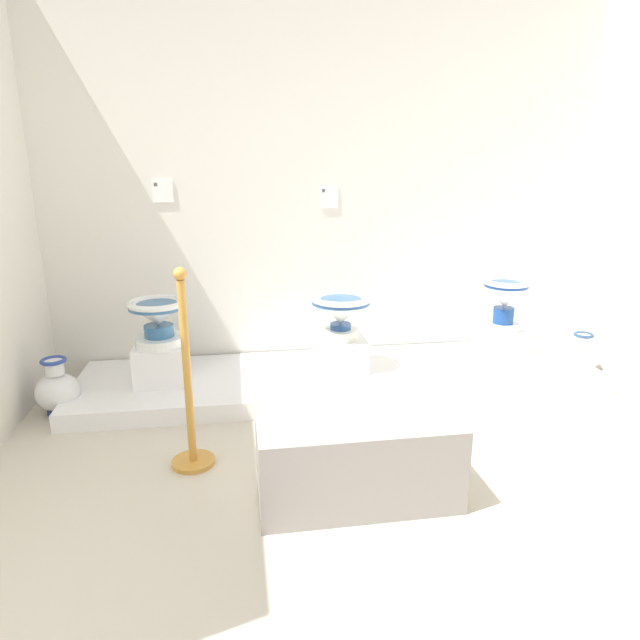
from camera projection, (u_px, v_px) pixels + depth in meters
name	position (u px, v px, depth m)	size (l,w,h in m)	color
ground_plane	(406.00, 516.00, 2.39)	(6.05, 5.55, 0.02)	beige
wall_back	(329.00, 178.00, 3.91)	(4.25, 0.06, 2.82)	silver
display_platform	(341.00, 378.00, 3.79)	(3.58, 0.92, 0.12)	white
plinth_block_broad_patterned	(162.00, 364.00, 3.53)	(0.34, 0.29, 0.25)	white
antique_toilet_broad_patterned	(158.00, 317.00, 3.44)	(0.37, 0.37, 0.30)	white
plinth_block_squat_floral	(340.00, 354.00, 3.75)	(0.34, 0.30, 0.23)	white
antique_toilet_squat_floral	(341.00, 310.00, 3.67)	(0.41, 0.41, 0.30)	white
plinth_block_pale_glazed	(501.00, 344.00, 3.98)	(0.31, 0.33, 0.22)	white
antique_toilet_pale_glazed	(505.00, 297.00, 3.88)	(0.33, 0.33, 0.38)	white
info_placard_first	(163.00, 191.00, 3.72)	(0.14, 0.01, 0.15)	white
info_placard_second	(329.00, 197.00, 3.91)	(0.13, 0.01, 0.16)	white
decorative_vase_corner	(57.00, 390.00, 3.33)	(0.27, 0.27, 0.36)	#274095
decorative_vase_spare	(581.00, 356.00, 4.02)	(0.27, 0.27, 0.30)	navy
stanchion_post_near_left	(189.00, 402.00, 2.70)	(0.22, 0.22, 1.03)	gold
museum_bench	(359.00, 462.00, 2.43)	(0.91, 0.36, 0.40)	gray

